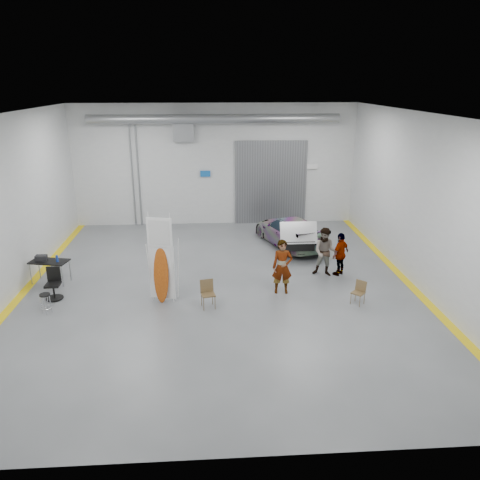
{
  "coord_description": "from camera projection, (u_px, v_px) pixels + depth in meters",
  "views": [
    {
      "loc": [
        -0.29,
        -15.26,
        6.99
      ],
      "look_at": [
        0.77,
        0.79,
        1.5
      ],
      "focal_mm": 35.0,
      "sensor_mm": 36.0,
      "label": 1
    }
  ],
  "objects": [
    {
      "name": "surfboard_display",
      "position": [
        163.0,
        267.0,
        15.23
      ],
      "size": [
        0.85,
        0.39,
        3.07
      ],
      "rotation": [
        0.0,
        0.0,
        -0.26
      ],
      "color": "white",
      "rests_on": "ground"
    },
    {
      "name": "folding_chair_far",
      "position": [
        358.0,
        297.0,
        15.36
      ],
      "size": [
        0.52,
        0.59,
        0.79
      ],
      "rotation": [
        0.0,
        0.0,
        -0.78
      ],
      "color": "brown",
      "rests_on": "ground"
    },
    {
      "name": "person_b",
      "position": [
        325.0,
        252.0,
        17.45
      ],
      "size": [
        1.09,
        0.96,
        1.87
      ],
      "primitive_type": "imported",
      "rotation": [
        0.0,
        0.0,
        -0.34
      ],
      "color": "slate",
      "rests_on": "ground"
    },
    {
      "name": "ground",
      "position": [
        220.0,
        287.0,
        16.69
      ],
      "size": [
        16.0,
        16.0,
        0.0
      ],
      "primitive_type": "plane",
      "color": "#5A5D61",
      "rests_on": "ground"
    },
    {
      "name": "person_c",
      "position": [
        340.0,
        254.0,
        17.52
      ],
      "size": [
        0.98,
        0.95,
        1.67
      ],
      "primitive_type": "imported",
      "rotation": [
        0.0,
        0.0,
        3.88
      ],
      "color": "#915930",
      "rests_on": "ground"
    },
    {
      "name": "office_chair",
      "position": [
        54.0,
        285.0,
        15.7
      ],
      "size": [
        0.57,
        0.57,
        1.07
      ],
      "rotation": [
        0.0,
        0.0,
        0.02
      ],
      "color": "black",
      "rests_on": "ground"
    },
    {
      "name": "folding_chair_near",
      "position": [
        208.0,
        299.0,
        15.13
      ],
      "size": [
        0.51,
        0.53,
        0.91
      ],
      "rotation": [
        0.0,
        0.0,
        0.21
      ],
      "color": "brown",
      "rests_on": "ground"
    },
    {
      "name": "shop_stool",
      "position": [
        46.0,
        304.0,
        14.72
      ],
      "size": [
        0.34,
        0.34,
        0.67
      ],
      "rotation": [
        0.0,
        0.0,
        0.02
      ],
      "color": "black",
      "rests_on": "ground"
    },
    {
      "name": "sedan_car",
      "position": [
        289.0,
        231.0,
        20.83
      ],
      "size": [
        3.05,
        4.75,
        1.28
      ],
      "primitive_type": "imported",
      "rotation": [
        0.0,
        0.0,
        3.45
      ],
      "color": "white",
      "rests_on": "ground"
    },
    {
      "name": "room_shell",
      "position": [
        223.0,
        163.0,
        17.48
      ],
      "size": [
        14.02,
        16.18,
        6.01
      ],
      "color": "silver",
      "rests_on": "ground"
    },
    {
      "name": "work_table",
      "position": [
        47.0,
        261.0,
        16.83
      ],
      "size": [
        1.45,
        0.94,
        1.09
      ],
      "rotation": [
        0.0,
        0.0,
        -0.22
      ],
      "color": "gray",
      "rests_on": "ground"
    },
    {
      "name": "trunk_lid",
      "position": [
        298.0,
        230.0,
        18.77
      ],
      "size": [
        1.49,
        0.91,
        0.04
      ],
      "primitive_type": "cube",
      "color": "silver",
      "rests_on": "sedan_car"
    },
    {
      "name": "person_a",
      "position": [
        282.0,
        267.0,
        15.98
      ],
      "size": [
        0.72,
        0.49,
        1.92
      ],
      "primitive_type": "imported",
      "rotation": [
        0.0,
        0.0,
        -0.05
      ],
      "color": "#8D6C4D",
      "rests_on": "ground"
    }
  ]
}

